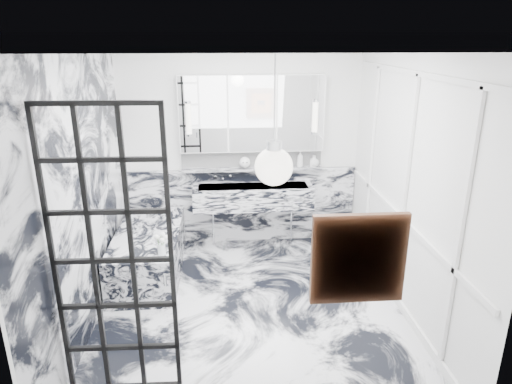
{
  "coord_description": "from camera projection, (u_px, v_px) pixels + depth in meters",
  "views": [
    {
      "loc": [
        -0.26,
        -4.22,
        2.79
      ],
      "look_at": [
        0.11,
        0.5,
        1.16
      ],
      "focal_mm": 32.0,
      "sensor_mm": 36.0,
      "label": 1
    }
  ],
  "objects": [
    {
      "name": "floor",
      "position": [
        250.0,
        309.0,
        4.9
      ],
      "size": [
        3.6,
        3.6,
        0.0
      ],
      "primitive_type": "plane",
      "color": "silver",
      "rests_on": "ground"
    },
    {
      "name": "ceiling",
      "position": [
        248.0,
        34.0,
        3.99
      ],
      "size": [
        3.6,
        3.6,
        0.0
      ],
      "primitive_type": "plane",
      "rotation": [
        3.14,
        0.0,
        0.0
      ],
      "color": "white",
      "rests_on": "wall_back"
    },
    {
      "name": "wall_back",
      "position": [
        241.0,
        144.0,
        6.14
      ],
      "size": [
        3.6,
        0.0,
        3.6
      ],
      "primitive_type": "plane",
      "rotation": [
        1.57,
        0.0,
        0.0
      ],
      "color": "white",
      "rests_on": "floor"
    },
    {
      "name": "wall_front",
      "position": [
        268.0,
        278.0,
        2.75
      ],
      "size": [
        3.6,
        0.0,
        3.6
      ],
      "primitive_type": "plane",
      "rotation": [
        -1.57,
        0.0,
        0.0
      ],
      "color": "white",
      "rests_on": "floor"
    },
    {
      "name": "wall_left",
      "position": [
        81.0,
        189.0,
        4.33
      ],
      "size": [
        0.0,
        3.6,
        3.6
      ],
      "primitive_type": "plane",
      "rotation": [
        1.57,
        0.0,
        1.57
      ],
      "color": "white",
      "rests_on": "floor"
    },
    {
      "name": "wall_right",
      "position": [
        408.0,
        182.0,
        4.56
      ],
      "size": [
        0.0,
        3.6,
        3.6
      ],
      "primitive_type": "plane",
      "rotation": [
        1.57,
        0.0,
        -1.57
      ],
      "color": "white",
      "rests_on": "floor"
    },
    {
      "name": "marble_clad_back",
      "position": [
        241.0,
        205.0,
        6.41
      ],
      "size": [
        3.18,
        0.05,
        1.05
      ],
      "primitive_type": "cube",
      "color": "silver",
      "rests_on": "floor"
    },
    {
      "name": "marble_clad_left",
      "position": [
        84.0,
        195.0,
        4.35
      ],
      "size": [
        0.02,
        3.56,
        2.68
      ],
      "primitive_type": "cube",
      "color": "silver",
      "rests_on": "floor"
    },
    {
      "name": "panel_molding",
      "position": [
        405.0,
        191.0,
        4.6
      ],
      "size": [
        0.03,
        3.4,
        2.3
      ],
      "primitive_type": "cube",
      "color": "white",
      "rests_on": "floor"
    },
    {
      "name": "soap_bottle_a",
      "position": [
        300.0,
        159.0,
        6.18
      ],
      "size": [
        0.09,
        0.09,
        0.22
      ],
      "primitive_type": "imported",
      "rotation": [
        0.0,
        0.0,
        -0.03
      ],
      "color": "#8C5919",
      "rests_on": "ledge"
    },
    {
      "name": "soap_bottle_b",
      "position": [
        313.0,
        161.0,
        6.21
      ],
      "size": [
        0.09,
        0.09,
        0.16
      ],
      "primitive_type": "imported",
      "rotation": [
        0.0,
        0.0,
        -0.23
      ],
      "color": "#4C4C51",
      "rests_on": "ledge"
    },
    {
      "name": "soap_bottle_c",
      "position": [
        314.0,
        161.0,
        6.21
      ],
      "size": [
        0.16,
        0.16,
        0.16
      ],
      "primitive_type": "imported",
      "rotation": [
        0.0,
        0.0,
        0.36
      ],
      "color": "silver",
      "rests_on": "ledge"
    },
    {
      "name": "face_pot",
      "position": [
        245.0,
        162.0,
        6.14
      ],
      "size": [
        0.15,
        0.15,
        0.15
      ],
      "primitive_type": "sphere",
      "color": "white",
      "rests_on": "ledge"
    },
    {
      "name": "amber_bottle",
      "position": [
        267.0,
        164.0,
        6.17
      ],
      "size": [
        0.04,
        0.04,
        0.1
      ],
      "primitive_type": "cylinder",
      "color": "#8C5919",
      "rests_on": "ledge"
    },
    {
      "name": "flower_vase",
      "position": [
        162.0,
        249.0,
        4.9
      ],
      "size": [
        0.09,
        0.09,
        0.12
      ],
      "primitive_type": "cylinder",
      "color": "silver",
      "rests_on": "bathtub"
    },
    {
      "name": "crittall_door",
      "position": [
        113.0,
        260.0,
        3.44
      ],
      "size": [
        0.88,
        0.06,
        2.36
      ],
      "primitive_type": null,
      "rotation": [
        0.0,
        0.0,
        -0.02
      ],
      "color": "black",
      "rests_on": "floor"
    },
    {
      "name": "artwork",
      "position": [
        359.0,
        259.0,
        2.8
      ],
      "size": [
        0.49,
        0.05,
        0.49
      ],
      "primitive_type": "cube",
      "color": "#B54C12",
      "rests_on": "wall_front"
    },
    {
      "name": "pendant_light",
      "position": [
        274.0,
        167.0,
        2.96
      ],
      "size": [
        0.25,
        0.25,
        0.25
      ],
      "primitive_type": "sphere",
      "color": "white",
      "rests_on": "ceiling"
    },
    {
      "name": "trough_sink",
      "position": [
        253.0,
        196.0,
        6.14
      ],
      "size": [
        1.6,
        0.45,
        0.3
      ],
      "primitive_type": "cube",
      "color": "silver",
      "rests_on": "wall_back"
    },
    {
      "name": "ledge",
      "position": [
        252.0,
        169.0,
        6.19
      ],
      "size": [
        1.9,
        0.14,
        0.04
      ],
      "primitive_type": "cube",
      "color": "silver",
      "rests_on": "wall_back"
    },
    {
      "name": "subway_tile",
      "position": [
        252.0,
        158.0,
        6.2
      ],
      "size": [
        1.9,
        0.03,
        0.23
      ],
      "primitive_type": "cube",
      "color": "white",
      "rests_on": "wall_back"
    },
    {
      "name": "mirror_cabinet",
      "position": [
        252.0,
        114.0,
        5.95
      ],
      "size": [
        1.9,
        0.16,
        1.0
      ],
      "primitive_type": "cube",
      "color": "white",
      "rests_on": "wall_back"
    },
    {
      "name": "sconce_left",
      "position": [
        188.0,
        119.0,
        5.81
      ],
      "size": [
        0.07,
        0.07,
        0.4
      ],
      "primitive_type": "cylinder",
      "color": "white",
      "rests_on": "mirror_cabinet"
    },
    {
      "name": "sconce_right",
      "position": [
        315.0,
        117.0,
        5.93
      ],
      "size": [
        0.07,
        0.07,
        0.4
      ],
      "primitive_type": "cylinder",
      "color": "white",
      "rests_on": "mirror_cabinet"
    },
    {
      "name": "bathtub",
      "position": [
        149.0,
        252.0,
        5.57
      ],
      "size": [
        0.75,
        1.65,
        0.55
      ],
      "primitive_type": "cube",
      "color": "silver",
      "rests_on": "floor"
    }
  ]
}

